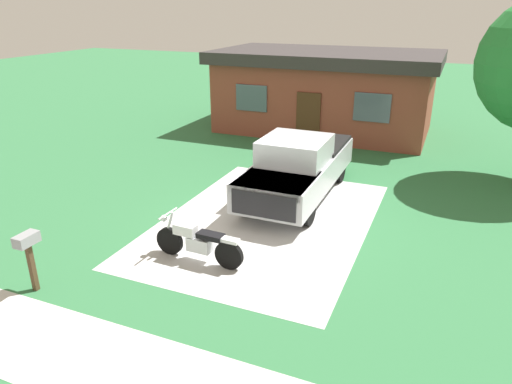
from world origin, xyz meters
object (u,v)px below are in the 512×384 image
motorcycle (198,242)px  mailbox (28,247)px  pickup_truck (299,165)px  neighbor_house (325,90)px

motorcycle → mailbox: bearing=-136.9°
pickup_truck → motorcycle: bearing=-100.7°
motorcycle → pickup_truck: 4.71m
pickup_truck → mailbox: size_ratio=4.47×
mailbox → neighbor_house: bearing=82.8°
neighbor_house → motorcycle: bearing=-87.5°
motorcycle → neighbor_house: (-0.56, 12.70, 1.32)m
pickup_truck → neighbor_house: bearing=100.0°
motorcycle → neighbor_house: size_ratio=0.23×
pickup_truck → neighbor_house: 8.26m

